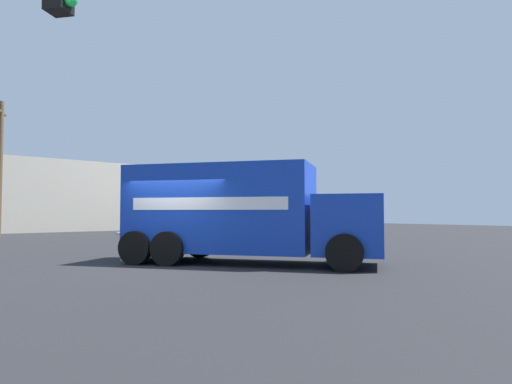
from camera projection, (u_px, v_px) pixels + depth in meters
The scene contains 7 objects.
ground_plane at pixel (174, 266), 12.84m from camera, with size 100.00×100.00×0.00m, color black.
sidewalk_corner_far at pixel (242, 234), 31.19m from camera, with size 12.90×12.90×0.14m, color beige.
delivery_truck at pixel (242, 213), 13.68m from camera, with size 6.41×7.76×3.00m.
vending_machine_red at pixel (256, 220), 29.17m from camera, with size 1.14×1.17×1.85m.
palm_tree_far at pixel (233, 185), 33.77m from camera, with size 2.97×2.82×5.28m.
utility_pole at pixel (0, 166), 28.89m from camera, with size 1.00×2.06×8.82m.
building_backdrop at pixel (30, 196), 36.72m from camera, with size 16.47×6.00×5.86m, color beige.
Camera 1 is at (-6.61, -11.36, 1.54)m, focal length 31.24 mm.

